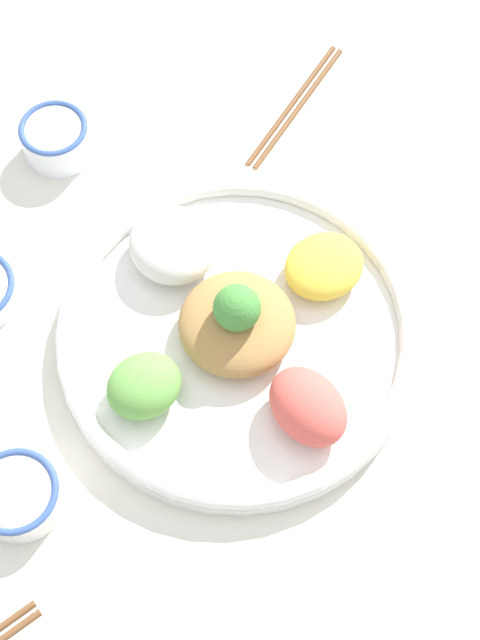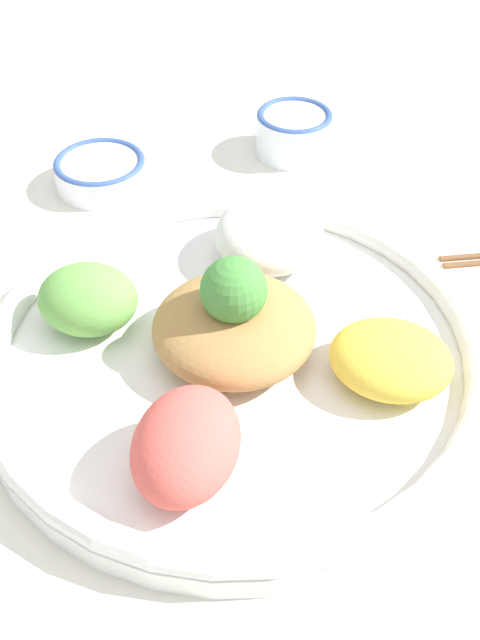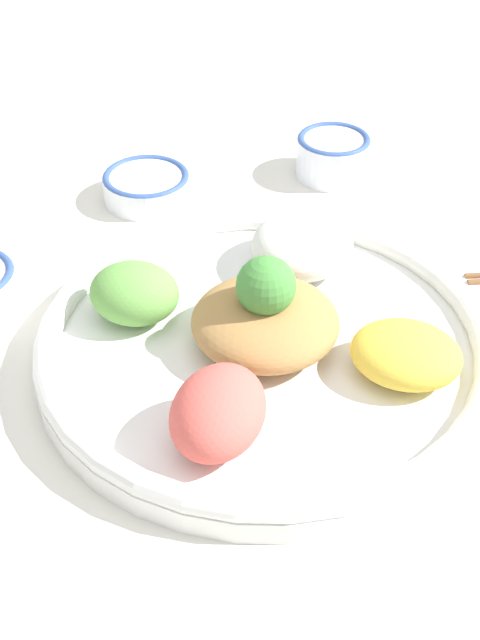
{
  "view_description": "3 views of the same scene",
  "coord_description": "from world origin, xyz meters",
  "px_view_note": "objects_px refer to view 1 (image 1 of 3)",
  "views": [
    {
      "loc": [
        0.34,
        0.18,
        0.87
      ],
      "look_at": [
        -0.0,
        -0.03,
        0.03
      ],
      "focal_mm": 50.0,
      "sensor_mm": 36.0,
      "label": 1
    },
    {
      "loc": [
        0.06,
        0.37,
        0.43
      ],
      "look_at": [
        0.0,
        -0.03,
        0.04
      ],
      "focal_mm": 42.0,
      "sensor_mm": 36.0,
      "label": 2
    },
    {
      "loc": [
        0.07,
        0.54,
        0.5
      ],
      "look_at": [
        0.03,
        -0.0,
        0.06
      ],
      "focal_mm": 50.0,
      "sensor_mm": 36.0,
      "label": 3
    }
  ],
  "objects_px": {
    "salad_platter": "(236,330)",
    "rice_bowl_blue": "(18,495)",
    "sauce_bowl_red": "(56,138)",
    "chopsticks_pair_near": "(296,104)"
  },
  "relations": [
    {
      "from": "salad_platter",
      "to": "rice_bowl_blue",
      "type": "height_order",
      "value": "salad_platter"
    },
    {
      "from": "sauce_bowl_red",
      "to": "rice_bowl_blue",
      "type": "bearing_deg",
      "value": 30.78
    },
    {
      "from": "sauce_bowl_red",
      "to": "rice_bowl_blue",
      "type": "distance_m",
      "value": 0.42
    },
    {
      "from": "sauce_bowl_red",
      "to": "chopsticks_pair_near",
      "type": "relative_size",
      "value": 0.38
    },
    {
      "from": "sauce_bowl_red",
      "to": "chopsticks_pair_near",
      "type": "distance_m",
      "value": 0.29
    },
    {
      "from": "salad_platter",
      "to": "sauce_bowl_red",
      "type": "xyz_separation_m",
      "value": [
        -0.1,
        -0.31,
        0.0
      ]
    },
    {
      "from": "rice_bowl_blue",
      "to": "chopsticks_pair_near",
      "type": "xyz_separation_m",
      "value": [
        -0.57,
        -0.01,
        -0.02
      ]
    },
    {
      "from": "rice_bowl_blue",
      "to": "chopsticks_pair_near",
      "type": "distance_m",
      "value": 0.57
    },
    {
      "from": "rice_bowl_blue",
      "to": "chopsticks_pair_near",
      "type": "bearing_deg",
      "value": -179.28
    },
    {
      "from": "sauce_bowl_red",
      "to": "chopsticks_pair_near",
      "type": "bearing_deg",
      "value": 134.17
    }
  ]
}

